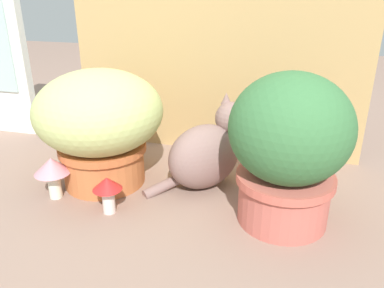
{
  "coord_description": "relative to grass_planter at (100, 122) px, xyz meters",
  "views": [
    {
      "loc": [
        0.44,
        -1.0,
        0.65
      ],
      "look_at": [
        0.15,
        0.07,
        0.18
      ],
      "focal_mm": 36.04,
      "sensor_mm": 36.0,
      "label": 1
    }
  ],
  "objects": [
    {
      "name": "cat",
      "position": [
        0.35,
        0.07,
        -0.1
      ],
      "size": [
        0.33,
        0.31,
        0.32
      ],
      "color": "#856660",
      "rests_on": "ground"
    },
    {
      "name": "grass_planter",
      "position": [
        0.0,
        0.0,
        0.0
      ],
      "size": [
        0.42,
        0.42,
        0.4
      ],
      "color": "#C36A3A",
      "rests_on": "ground"
    },
    {
      "name": "ground_plane",
      "position": [
        0.16,
        -0.08,
        -0.22
      ],
      "size": [
        6.0,
        6.0,
        0.0
      ],
      "primitive_type": "plane",
      "color": "#8B6E60"
    },
    {
      "name": "cardboard_backdrop",
      "position": [
        0.3,
        0.39,
        0.26
      ],
      "size": [
        1.15,
        0.03,
        0.95
      ],
      "primitive_type": "cube",
      "color": "tan",
      "rests_on": "ground"
    },
    {
      "name": "mushroom_ornament_red",
      "position": [
        0.1,
        -0.18,
        -0.14
      ],
      "size": [
        0.09,
        0.09,
        0.12
      ],
      "color": "silver",
      "rests_on": "ground"
    },
    {
      "name": "mushroom_ornament_pink",
      "position": [
        -0.11,
        -0.14,
        -0.12
      ],
      "size": [
        0.11,
        0.11,
        0.14
      ],
      "color": "silver",
      "rests_on": "ground"
    },
    {
      "name": "leafy_planter",
      "position": [
        0.61,
        -0.08,
        0.01
      ],
      "size": [
        0.33,
        0.33,
        0.44
      ],
      "color": "#C15F53",
      "rests_on": "ground"
    }
  ]
}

